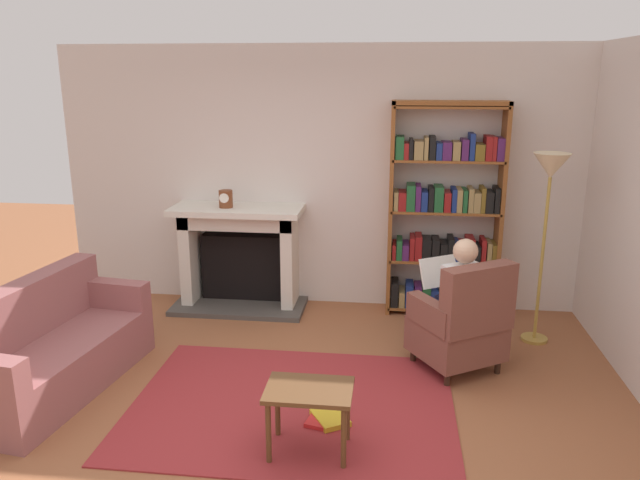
{
  "coord_description": "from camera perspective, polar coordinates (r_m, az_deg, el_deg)",
  "views": [
    {
      "loc": [
        0.7,
        -3.74,
        2.41
      ],
      "look_at": [
        0.1,
        1.2,
        1.05
      ],
      "focal_mm": 34.31,
      "sensor_mm": 36.0,
      "label": 1
    }
  ],
  "objects": [
    {
      "name": "seated_reader",
      "position": [
        5.21,
        12.45,
        -5.17
      ],
      "size": [
        0.55,
        0.59,
        1.14
      ],
      "rotation": [
        0.0,
        0.0,
        3.71
      ],
      "color": "silver",
      "rests_on": "ground"
    },
    {
      "name": "floor_lamp",
      "position": [
        5.71,
        20.63,
        4.96
      ],
      "size": [
        0.32,
        0.32,
        1.75
      ],
      "color": "#B7933F",
      "rests_on": "ground"
    },
    {
      "name": "scattered_books",
      "position": [
        4.63,
        0.04,
        -15.62
      ],
      "size": [
        0.54,
        0.58,
        0.04
      ],
      "color": "gold",
      "rests_on": "area_rug"
    },
    {
      "name": "sofa_floral",
      "position": [
        5.29,
        -23.85,
        -9.38
      ],
      "size": [
        0.93,
        1.78,
        0.85
      ],
      "rotation": [
        0.0,
        0.0,
        1.44
      ],
      "color": "#965857",
      "rests_on": "ground"
    },
    {
      "name": "fireplace",
      "position": [
        6.5,
        -7.44,
        -1.21
      ],
      "size": [
        1.38,
        0.64,
        1.09
      ],
      "color": "#4C4742",
      "rests_on": "ground"
    },
    {
      "name": "ground",
      "position": [
        4.5,
        -3.25,
        -17.11
      ],
      "size": [
        14.0,
        14.0,
        0.0
      ],
      "primitive_type": "plane",
      "color": "#985937"
    },
    {
      "name": "side_table",
      "position": [
        4.06,
        -1.03,
        -14.57
      ],
      "size": [
        0.56,
        0.39,
        0.46
      ],
      "color": "brown",
      "rests_on": "ground"
    },
    {
      "name": "armchair_reading",
      "position": [
        5.19,
        13.12,
        -7.6
      ],
      "size": [
        0.87,
        0.87,
        0.97
      ],
      "rotation": [
        0.0,
        0.0,
        3.71
      ],
      "color": "#331E14",
      "rests_on": "ground"
    },
    {
      "name": "back_wall",
      "position": [
        6.41,
        0.57,
        5.78
      ],
      "size": [
        5.6,
        0.1,
        2.7
      ],
      "primitive_type": "cube",
      "color": "silver",
      "rests_on": "ground"
    },
    {
      "name": "bookshelf",
      "position": [
        6.24,
        11.55,
        2.31
      ],
      "size": [
        1.12,
        0.32,
        2.16
      ],
      "color": "brown",
      "rests_on": "ground"
    },
    {
      "name": "area_rug",
      "position": [
        4.75,
        -2.59,
        -15.13
      ],
      "size": [
        2.4,
        1.8,
        0.01
      ],
      "primitive_type": "cube",
      "color": "maroon",
      "rests_on": "ground"
    },
    {
      "name": "mantel_clock",
      "position": [
        6.29,
        -8.79,
        3.81
      ],
      "size": [
        0.14,
        0.14,
        0.18
      ],
      "color": "brown",
      "rests_on": "fireplace"
    }
  ]
}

